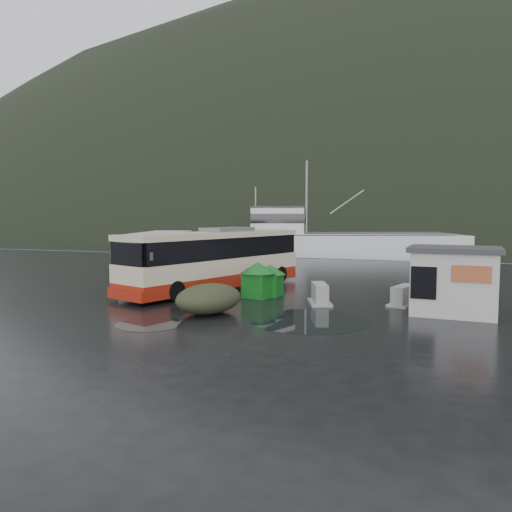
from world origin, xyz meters
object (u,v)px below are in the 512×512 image
(jersey_barrier_b, at_px, (320,304))
(fishing_trawler, at_px, (336,253))
(white_van, at_px, (160,285))
(waste_bin_left, at_px, (258,297))
(waste_bin_right, at_px, (270,296))
(jersey_barrier_a, at_px, (403,305))
(coach_bus, at_px, (216,289))
(ticket_kiosk, at_px, (453,314))
(dome_tent, at_px, (209,313))

(jersey_barrier_b, height_order, fishing_trawler, fishing_trawler)
(white_van, relative_size, waste_bin_left, 4.17)
(waste_bin_right, distance_m, jersey_barrier_b, 2.84)
(waste_bin_right, relative_size, fishing_trawler, 0.06)
(jersey_barrier_a, height_order, fishing_trawler, fishing_trawler)
(waste_bin_right, xyz_separation_m, fishing_trawler, (-1.42, 26.00, 0.00))
(waste_bin_right, xyz_separation_m, jersey_barrier_b, (2.55, -1.26, 0.00))
(coach_bus, xyz_separation_m, ticket_kiosk, (10.73, -2.79, 0.00))
(ticket_kiosk, height_order, jersey_barrier_a, ticket_kiosk)
(waste_bin_left, xyz_separation_m, jersey_barrier_b, (2.90, -0.63, 0.00))
(ticket_kiosk, height_order, fishing_trawler, fishing_trawler)
(waste_bin_right, relative_size, jersey_barrier_b, 0.85)
(white_van, relative_size, waste_bin_right, 4.64)
(jersey_barrier_a, bearing_deg, ticket_kiosk, -35.67)
(waste_bin_right, distance_m, ticket_kiosk, 7.85)
(coach_bus, xyz_separation_m, jersey_barrier_b, (5.64, -2.23, 0.00))
(jersey_barrier_b, xyz_separation_m, fishing_trawler, (-3.96, 27.26, 0.00))
(white_van, xyz_separation_m, jersey_barrier_b, (9.03, -2.80, 0.00))
(jersey_barrier_b, bearing_deg, coach_bus, 158.45)
(coach_bus, relative_size, waste_bin_right, 7.57)
(white_van, bearing_deg, jersey_barrier_b, -31.12)
(coach_bus, bearing_deg, dome_tent, -48.98)
(waste_bin_left, xyz_separation_m, waste_bin_right, (0.36, 0.63, 0.00))
(dome_tent, bearing_deg, jersey_barrier_b, 43.25)
(waste_bin_left, relative_size, jersey_barrier_a, 0.98)
(waste_bin_left, distance_m, jersey_barrier_b, 2.97)
(jersey_barrier_a, distance_m, jersey_barrier_b, 3.36)
(waste_bin_left, distance_m, waste_bin_right, 0.73)
(fishing_trawler, bearing_deg, ticket_kiosk, -92.18)
(jersey_barrier_a, bearing_deg, white_van, 170.52)
(coach_bus, xyz_separation_m, jersey_barrier_a, (8.91, -1.48, 0.00))
(waste_bin_right, height_order, jersey_barrier_b, waste_bin_right)
(dome_tent, bearing_deg, coach_bus, 110.94)
(white_van, relative_size, jersey_barrier_b, 3.93)
(jersey_barrier_a, bearing_deg, coach_bus, 170.56)
(coach_bus, distance_m, jersey_barrier_a, 9.03)
(fishing_trawler, bearing_deg, white_van, -121.91)
(waste_bin_left, distance_m, fishing_trawler, 26.65)
(waste_bin_right, bearing_deg, white_van, 166.66)
(coach_bus, distance_m, ticket_kiosk, 11.08)
(dome_tent, relative_size, ticket_kiosk, 0.89)
(white_van, xyz_separation_m, fishing_trawler, (5.07, 24.46, 0.00))
(waste_bin_right, bearing_deg, jersey_barrier_a, -5.08)
(dome_tent, bearing_deg, fishing_trawler, 90.83)
(coach_bus, height_order, fishing_trawler, fishing_trawler)
(jersey_barrier_a, bearing_deg, dome_tent, -149.17)
(waste_bin_right, xyz_separation_m, ticket_kiosk, (7.64, -1.82, 0.00))
(waste_bin_right, height_order, fishing_trawler, fishing_trawler)
(white_van, distance_m, jersey_barrier_b, 9.45)
(dome_tent, xyz_separation_m, ticket_kiosk, (8.61, 2.75, 0.00))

